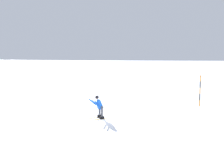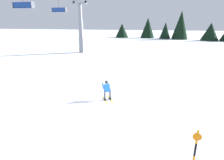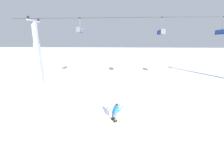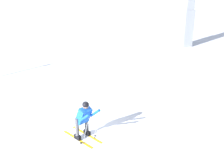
% 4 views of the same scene
% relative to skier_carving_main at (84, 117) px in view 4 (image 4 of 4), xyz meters
% --- Properties ---
extents(ground_plane, '(260.00, 260.00, 0.00)m').
position_rel_skier_carving_main_xyz_m(ground_plane, '(-1.29, 0.08, -0.84)').
color(ground_plane, white).
extents(skier_carving_main, '(1.62, 1.28, 1.58)m').
position_rel_skier_carving_main_xyz_m(skier_carving_main, '(0.00, 0.00, 0.00)').
color(skier_carving_main, yellow).
rests_on(skier_carving_main, ground_plane).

